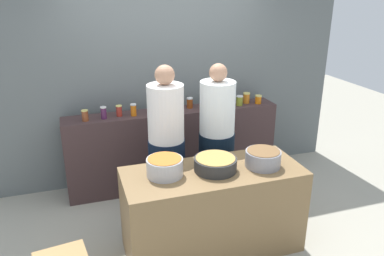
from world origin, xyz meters
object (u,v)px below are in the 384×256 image
(preserve_jar_11, at_px, (246,98))
(preserve_jar_3, at_px, (133,110))
(cooking_pot_left, at_px, (165,167))
(preserve_jar_10, at_px, (240,101))
(preserve_jar_9, at_px, (217,101))
(preserve_jar_6, at_px, (173,105))
(cook_in_cap, at_px, (216,147))
(cooking_pot_center, at_px, (215,164))
(preserve_jar_4, at_px, (151,109))
(preserve_jar_7, at_px, (190,103))
(cook_with_tongs, at_px, (167,155))
(preserve_jar_2, at_px, (119,111))
(preserve_jar_12, at_px, (258,99))
(preserve_jar_5, at_px, (164,106))
(cooking_pot_right, at_px, (263,158))
(preserve_jar_1, at_px, (104,113))
(preserve_jar_8, at_px, (204,104))
(preserve_jar_0, at_px, (85,115))

(preserve_jar_11, bearing_deg, preserve_jar_3, -177.67)
(cooking_pot_left, bearing_deg, preserve_jar_10, 44.32)
(preserve_jar_9, bearing_deg, preserve_jar_11, 2.15)
(preserve_jar_6, height_order, cooking_pot_left, preserve_jar_6)
(cooking_pot_left, distance_m, cook_in_cap, 0.99)
(preserve_jar_6, bearing_deg, cooking_pot_left, -108.20)
(cooking_pot_center, bearing_deg, preserve_jar_4, 103.05)
(preserve_jar_7, bearing_deg, cook_with_tongs, -122.12)
(cook_in_cap, bearing_deg, preserve_jar_9, 69.00)
(preserve_jar_2, relative_size, preserve_jar_12, 1.18)
(preserve_jar_10, distance_m, cooking_pot_left, 1.86)
(preserve_jar_5, relative_size, cooking_pot_center, 0.35)
(preserve_jar_7, relative_size, cooking_pot_right, 0.40)
(preserve_jar_1, height_order, preserve_jar_6, preserve_jar_1)
(cooking_pot_left, bearing_deg, cooking_pot_center, -5.64)
(preserve_jar_2, relative_size, preserve_jar_6, 1.12)
(preserve_jar_8, xyz_separation_m, cooking_pot_right, (0.10, -1.39, -0.14))
(preserve_jar_2, relative_size, preserve_jar_7, 0.99)
(preserve_jar_2, xyz_separation_m, cook_in_cap, (0.96, -0.72, -0.31))
(preserve_jar_12, height_order, cooking_pot_left, preserve_jar_12)
(preserve_jar_2, bearing_deg, cooking_pot_left, -80.86)
(cooking_pot_right, bearing_deg, preserve_jar_8, 94.16)
(preserve_jar_6, xyz_separation_m, cooking_pot_right, (0.48, -1.49, -0.14))
(preserve_jar_8, relative_size, preserve_jar_12, 1.17)
(preserve_jar_5, bearing_deg, preserve_jar_10, -1.73)
(preserve_jar_1, bearing_deg, preserve_jar_0, -177.25)
(preserve_jar_6, xyz_separation_m, preserve_jar_8, (0.38, -0.09, 0.01))
(preserve_jar_0, distance_m, preserve_jar_12, 2.21)
(preserve_jar_10, bearing_deg, preserve_jar_12, -0.89)
(preserve_jar_7, relative_size, preserve_jar_8, 1.02)
(preserve_jar_1, distance_m, preserve_jar_12, 2.00)
(preserve_jar_8, xyz_separation_m, cooking_pot_left, (-0.83, -1.29, -0.14))
(preserve_jar_1, xyz_separation_m, preserve_jar_7, (1.08, 0.09, -0.01))
(preserve_jar_6, distance_m, cook_in_cap, 0.87)
(preserve_jar_5, relative_size, cook_with_tongs, 0.08)
(preserve_jar_3, distance_m, preserve_jar_11, 1.51)
(preserve_jar_4, bearing_deg, preserve_jar_0, -178.51)
(preserve_jar_3, distance_m, cooking_pot_left, 1.31)
(preserve_jar_8, height_order, cooking_pot_center, preserve_jar_8)
(cooking_pot_right, bearing_deg, preserve_jar_5, 113.00)
(preserve_jar_9, bearing_deg, preserve_jar_10, -9.34)
(preserve_jar_4, bearing_deg, preserve_jar_8, -2.11)
(preserve_jar_0, relative_size, cook_in_cap, 0.08)
(preserve_jar_11, bearing_deg, cooking_pot_center, -124.94)
(preserve_jar_7, distance_m, cooking_pot_left, 1.55)
(preserve_jar_7, bearing_deg, preserve_jar_2, -177.17)
(preserve_jar_3, bearing_deg, preserve_jar_4, 3.09)
(preserve_jar_11, relative_size, cook_in_cap, 0.08)
(preserve_jar_1, distance_m, cooking_pot_left, 1.37)
(cooking_pot_left, bearing_deg, preserve_jar_3, 92.27)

